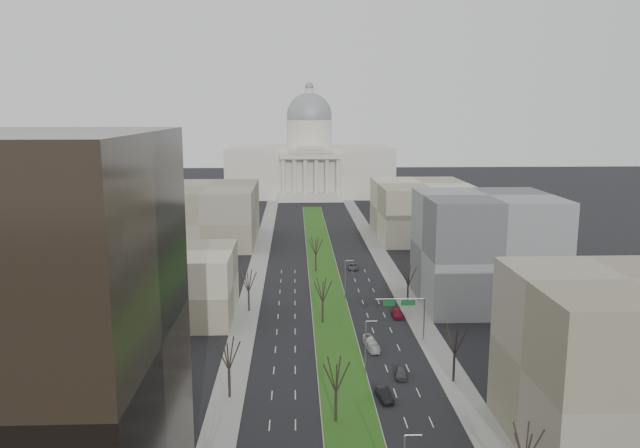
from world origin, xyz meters
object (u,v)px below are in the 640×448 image
object	(u,v)px
car_red	(397,313)
car_grey_far	(353,267)
box_van	(371,344)
car_black	(384,394)
car_grey_near	(401,373)

from	to	relation	value
car_red	car_grey_far	xyz separation A→B (m)	(-5.51, 39.12, -0.03)
box_van	car_black	bearing A→B (deg)	-98.48
car_red	car_grey_far	distance (m)	39.51
car_red	car_grey_far	bearing A→B (deg)	98.73
car_grey_near	car_grey_far	world-z (taller)	car_grey_near
car_black	car_grey_far	xyz separation A→B (m)	(2.48, 75.90, -0.09)
car_grey_near	box_van	xyz separation A→B (m)	(-3.36, 12.04, 0.17)
car_black	car_grey_far	world-z (taller)	car_black
car_black	box_van	world-z (taller)	box_van
car_black	box_van	distance (m)	19.74
car_grey_near	car_black	world-z (taller)	car_black
car_grey_near	car_grey_far	xyz separation A→B (m)	(-1.36, 68.21, -0.02)
box_van	car_grey_near	bearing A→B (deg)	-81.51
car_grey_near	box_van	bearing A→B (deg)	114.95
car_black	car_red	size ratio (longest dim) A/B	0.95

